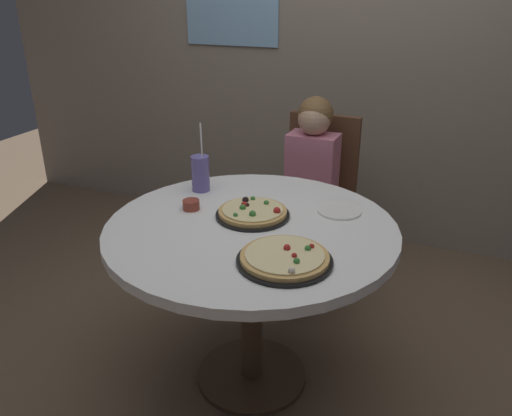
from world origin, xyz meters
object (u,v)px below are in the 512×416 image
pizza_veggie (253,212)px  sauce_bowl (191,205)px  dining_table (251,249)px  chair_wooden (317,191)px  plate_small (339,211)px  soda_cup (200,173)px  diner_child (306,211)px  pizza_cheese (285,258)px

pizza_veggie → sauce_bowl: (-0.26, -0.03, 0.00)m
dining_table → chair_wooden: chair_wooden is taller
plate_small → chair_wooden: bearing=111.8°
chair_wooden → plate_small: chair_wooden is taller
dining_table → sauce_bowl: sauce_bowl is taller
chair_wooden → soda_cup: (-0.35, -0.71, 0.30)m
pizza_veggie → soda_cup: soda_cup is taller
pizza_veggie → dining_table: bearing=-72.1°
diner_child → pizza_cheese: (0.22, -1.01, 0.28)m
diner_child → pizza_veggie: (-0.02, -0.70, 0.28)m
soda_cup → sauce_bowl: size_ratio=4.38×
dining_table → diner_child: diner_child is taller
chair_wooden → dining_table: bearing=-90.2°
soda_cup → pizza_cheese: bearing=-40.2°
sauce_bowl → plate_small: 0.61m
chair_wooden → pizza_veggie: (-0.03, -0.89, 0.24)m
soda_cup → chair_wooden: bearing=63.8°
pizza_veggie → soda_cup: 0.37m
chair_wooden → sauce_bowl: 0.99m
soda_cup → diner_child: bearing=57.0°
sauce_bowl → pizza_veggie: bearing=6.5°
diner_child → soda_cup: bearing=-123.0°
dining_table → chair_wooden: 0.97m
diner_child → soda_cup: 0.72m
pizza_veggie → pizza_cheese: size_ratio=0.91×
chair_wooden → soda_cup: size_ratio=3.10×
diner_child → sauce_bowl: diner_child is taller
soda_cup → sauce_bowl: 0.22m
pizza_veggie → soda_cup: (-0.32, 0.17, 0.06)m
sauce_bowl → dining_table: bearing=-8.7°
pizza_veggie → chair_wooden: bearing=88.2°
chair_wooden → sauce_bowl: (-0.29, -0.92, 0.24)m
diner_child → sauce_bowl: bearing=-111.1°
chair_wooden → soda_cup: 0.85m
dining_table → diner_child: 0.79m
diner_child → soda_cup: size_ratio=3.53×
soda_cup → sauce_bowl: soda_cup is taller
pizza_veggie → soda_cup: bearing=151.7°
pizza_cheese → soda_cup: soda_cup is taller
dining_table → chair_wooden: (0.00, 0.96, -0.11)m
diner_child → pizza_veggie: 0.76m
chair_wooden → pizza_veggie: bearing=-91.8°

